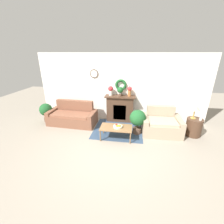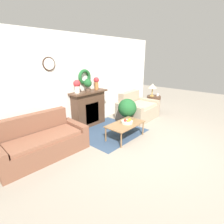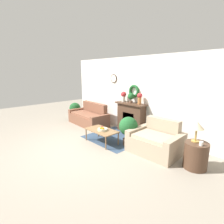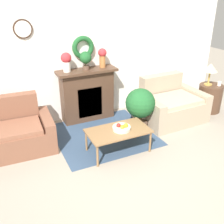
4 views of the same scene
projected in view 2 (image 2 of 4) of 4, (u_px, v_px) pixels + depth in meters
ground_plane at (157, 150)px, 4.07m from camera, size 16.00×16.00×0.00m
floor_rug at (108, 131)px, 5.07m from camera, size 1.80×1.68×0.01m
wall_back at (83, 82)px, 5.26m from camera, size 6.80×0.16×2.70m
fireplace at (89, 108)px, 5.37m from camera, size 1.21×0.41×1.09m
couch_left at (42, 142)px, 3.79m from camera, size 1.91×0.94×0.89m
loveseat_right at (137, 109)px, 6.08m from camera, size 1.35×1.04×0.89m
coffee_table at (125, 125)px, 4.56m from camera, size 1.05×0.58×0.41m
fruit_bowl at (127, 122)px, 4.57m from camera, size 0.30×0.30×0.12m
side_table_by_loveseat at (153, 104)px, 6.84m from camera, size 0.52×0.52×0.61m
table_lamp at (153, 86)px, 6.61m from camera, size 0.31×0.31×0.48m
mug at (158, 95)px, 6.75m from camera, size 0.08×0.08×0.09m
vase_on_mantel_left at (77, 86)px, 4.87m from camera, size 0.20×0.20×0.37m
vase_on_mantel_right at (96, 82)px, 5.40m from camera, size 0.17×0.17×0.38m
potted_plant_on_mantel at (88, 84)px, 5.13m from camera, size 0.24×0.24×0.36m
potted_plant_floor_by_loveseat at (127, 109)px, 5.30m from camera, size 0.56×0.56×0.87m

